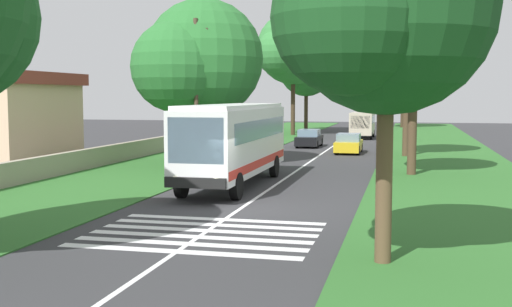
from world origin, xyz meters
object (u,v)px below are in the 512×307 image
Objects in this scene: trailing_car_1 at (309,139)px; roadside_tree_left_2 at (306,71)px; trailing_car_0 at (349,144)px; roadside_tree_right_0 at (381,13)px; roadside_tree_left_0 at (292,50)px; roadside_tree_right_1 at (405,35)px; roadside_tree_left_1 at (200,63)px; coach_bus at (234,139)px; trailing_minibus_0 at (362,122)px; roadside_tree_right_2 at (412,49)px; roadside_tree_right_3 at (401,71)px; utility_pole at (196,92)px.

roadside_tree_left_2 reaches higher than trailing_car_1.
roadside_tree_right_0 reaches higher than trailing_car_0.
roadside_tree_left_2 is 1.17× the size of roadside_tree_right_0.
roadside_tree_left_0 is 24.82m from roadside_tree_right_1.
roadside_tree_left_1 is at bearing 163.86° from trailing_car_1.
coach_bus is at bearing -175.19° from roadside_tree_left_2.
roadside_tree_right_1 reaches higher than trailing_minibus_0.
roadside_tree_left_1 is 23.50m from roadside_tree_right_0.
trailing_car_0 is 14.14m from roadside_tree_right_2.
roadside_tree_right_2 is at bearing -155.47° from trailing_car_1.
roadside_tree_right_1 is (-29.08, -11.28, 1.17)m from roadside_tree_left_2.
roadside_tree_right_0 reaches higher than trailing_car_1.
roadside_tree_left_2 reaches higher than roadside_tree_right_0.
roadside_tree_left_0 is (38.34, 4.17, 6.73)m from coach_bus.
roadside_tree_left_1 is 0.89× the size of roadside_tree_right_1.
roadside_tree_right_3 is (11.70, -10.66, 0.36)m from roadside_tree_left_2.
roadside_tree_right_2 is 11.66m from utility_pole.
trailing_car_0 is 29.08m from roadside_tree_left_2.
trailing_car_1 is 0.42× the size of roadside_tree_left_2.
coach_bus is 0.87× the size of roadside_tree_left_0.
roadside_tree_right_0 is 18.38m from roadside_tree_right_2.
roadside_tree_left_2 is at bearing 21.19° from roadside_tree_right_1.
roadside_tree_right_3 is at bearing 0.86° from roadside_tree_right_1.
roadside_tree_right_3 is (18.86, -11.00, -1.49)m from roadside_tree_left_0.
roadside_tree_right_0 is 28.88m from roadside_tree_right_1.
roadside_tree_right_1 is at bearing -114.03° from trailing_car_0.
trailing_minibus_0 is (16.70, 0.15, 0.88)m from trailing_car_0.
roadside_tree_left_1 is (-14.94, 4.32, 5.41)m from trailing_car_1.
roadside_tree_left_0 is (20.22, 7.79, 8.21)m from trailing_car_0.
trailing_car_1 is 0.46× the size of roadside_tree_right_2.
roadside_tree_right_2 is at bearing -171.40° from trailing_minibus_0.
trailing_car_1 is 0.44× the size of roadside_tree_left_1.
roadside_tree_left_0 is 1.55× the size of utility_pole.
roadside_tree_left_2 reaches higher than roadside_tree_right_2.
trailing_minibus_0 is 14.05m from roadside_tree_left_2.
roadside_tree_left_1 is at bearing 141.30° from trailing_car_0.
roadside_tree_left_2 reaches higher than utility_pole.
roadside_tree_left_0 is at bearing 15.33° from trailing_car_1.
roadside_tree_right_3 reaches higher than roadside_tree_left_1.
roadside_tree_left_0 is 1.25× the size of roadside_tree_left_2.
utility_pole is (-29.55, 7.07, 2.78)m from trailing_minibus_0.
roadside_tree_right_2 reaches higher than roadside_tree_right_0.
roadside_tree_right_1 is at bearing -167.80° from trailing_minibus_0.
roadside_tree_left_2 is at bearing -2.74° from roadside_tree_left_0.
roadside_tree_right_1 reaches higher than roadside_tree_right_2.
roadside_tree_right_0 is at bearing -149.02° from utility_pole.
trailing_minibus_0 is at bearing -16.55° from trailing_car_1.
trailing_car_1 is 35.38m from roadside_tree_right_3.
roadside_tree_right_2 is (-28.86, -4.37, 4.99)m from trailing_minibus_0.
roadside_tree_left_2 is at bearing 9.71° from trailing_car_1.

